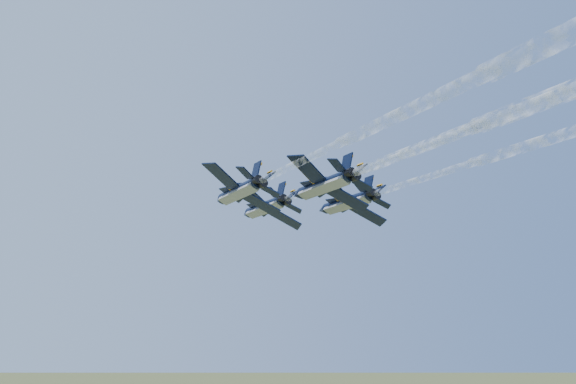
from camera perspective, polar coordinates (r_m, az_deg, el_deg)
name	(u,v)px	position (r m, az deg, el deg)	size (l,w,h in m)	color
jet_lead	(265,207)	(103.99, -2.08, -1.36)	(11.79, 17.02, 6.65)	black
jet_left	(239,191)	(91.27, -4.39, 0.05)	(11.79, 17.02, 6.65)	black
jet_right	(347,202)	(100.08, 5.25, -0.93)	(11.79, 17.02, 6.65)	black
jet_slot	(324,185)	(86.94, 3.18, 0.60)	(11.79, 17.02, 6.65)	black
smoke_trail_lead	(461,133)	(65.19, 15.16, 5.04)	(2.41, 64.12, 2.26)	white
smoke_trail_left	(465,85)	(52.31, 15.46, 9.11)	(2.41, 64.12, 2.26)	white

